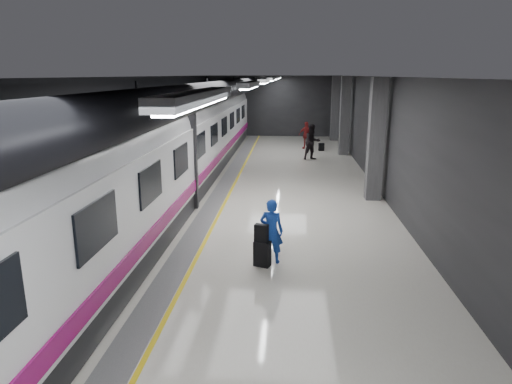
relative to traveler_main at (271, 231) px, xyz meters
name	(u,v)px	position (x,y,z in m)	size (l,w,h in m)	color
ground	(248,212)	(-0.98, 4.28, -0.82)	(40.00, 40.00, 0.00)	silver
platform_hall	(242,106)	(-1.26, 5.23, 2.72)	(10.02, 40.02, 4.51)	black
train	(152,151)	(-4.22, 4.28, 1.25)	(3.05, 38.00, 4.05)	black
traveler_main	(271,231)	(0.00, 0.00, 0.00)	(0.60, 0.39, 1.64)	blue
suitcase_main	(262,254)	(-0.21, -0.26, -0.50)	(0.39, 0.25, 0.64)	black
shoulder_bag	(261,233)	(-0.24, -0.26, 0.03)	(0.32, 0.17, 0.43)	black
traveler_far_a	(312,142)	(1.65, 14.40, 0.16)	(0.95, 0.74, 1.96)	black
traveler_far_b	(306,135)	(1.44, 18.26, 0.03)	(1.00, 0.42, 1.70)	maroon
suitcase_far	(321,147)	(2.37, 17.45, -0.58)	(0.33, 0.21, 0.48)	black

